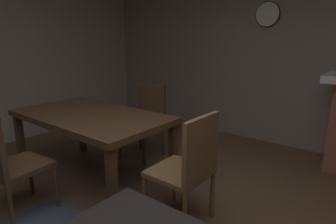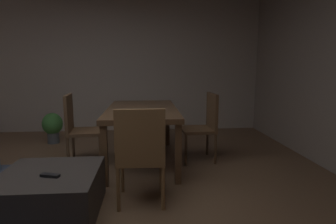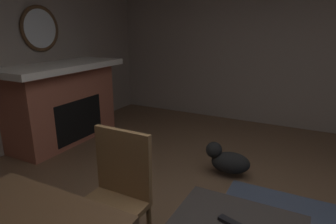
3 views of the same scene
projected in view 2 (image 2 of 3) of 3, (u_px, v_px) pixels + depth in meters
floor at (54, 219)px, 2.36m from camera, size 8.18×8.18×0.00m
wall_right_window_side at (105, 61)px, 5.48m from camera, size 0.12×6.66×2.81m
ottoman_coffee_table at (50, 194)px, 2.40m from camera, size 0.83×0.82×0.39m
tv_remote at (51, 175)px, 2.28m from camera, size 0.09×0.17×0.02m
dining_table at (142, 114)px, 3.71m from camera, size 1.67×0.92×0.74m
dining_chair_south at (204, 123)px, 3.80m from camera, size 0.46×0.46×0.93m
dining_chair_north at (78, 125)px, 3.65m from camera, size 0.48×0.48×0.93m
dining_chair_west at (141, 151)px, 2.52m from camera, size 0.44×0.44×0.93m
potted_plant at (53, 126)px, 4.67m from camera, size 0.33×0.33×0.52m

